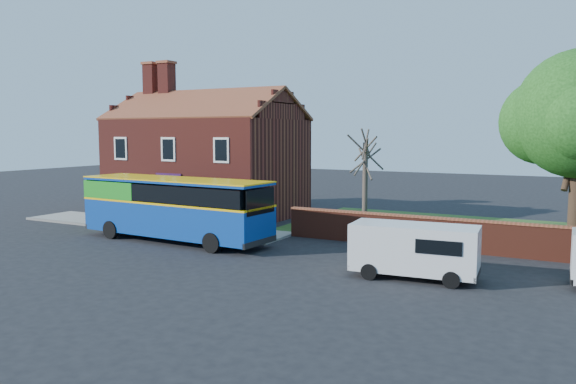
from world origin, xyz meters
The scene contains 9 objects.
ground centered at (0.00, 0.00, 0.00)m, with size 120.00×120.00×0.00m, color black.
pavement centered at (-7.00, 5.75, 0.06)m, with size 18.00×3.50×0.12m, color gray.
kerb centered at (-7.00, 4.00, 0.07)m, with size 18.00×0.15×0.14m, color slate.
grass_strip centered at (13.00, 13.00, 0.02)m, with size 26.00×12.00×0.04m, color #426B28.
shop_building centered at (-7.02, 11.50, 3.41)m, with size 12.30×8.13×10.50m.
boundary_wall centered at (13.00, 7.00, 0.81)m, with size 22.00×0.38×1.60m.
bus centered at (-3.00, 2.80, 1.86)m, with size 10.89×3.30×3.28m.
van_near centered at (10.36, 1.22, 1.17)m, with size 4.92×2.31×2.10m.
bare_tree centered at (5.18, 9.64, 2.85)m, with size 2.08×2.48×5.56m.
Camera 1 is at (16.10, -19.82, 5.60)m, focal length 35.00 mm.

